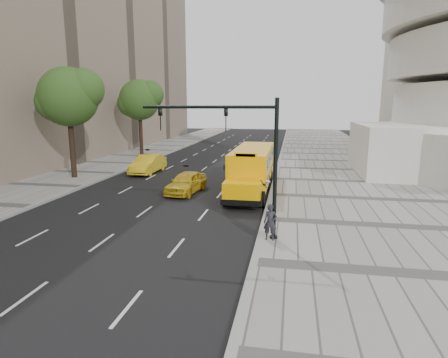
% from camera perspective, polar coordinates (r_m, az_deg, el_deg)
% --- Properties ---
extents(ground, '(140.00, 140.00, 0.00)m').
position_cam_1_polar(ground, '(26.49, -5.91, -2.09)').
color(ground, black).
rests_on(ground, ground).
extents(sidewalk_museum, '(12.00, 140.00, 0.15)m').
position_cam_1_polar(sidewalk_museum, '(25.89, 20.56, -2.92)').
color(sidewalk_museum, gray).
rests_on(sidewalk_museum, ground).
extents(sidewalk_far, '(6.00, 140.00, 0.15)m').
position_cam_1_polar(sidewalk_far, '(31.34, -25.61, -0.92)').
color(sidewalk_far, gray).
rests_on(sidewalk_far, ground).
extents(curb_museum, '(0.30, 140.00, 0.15)m').
position_cam_1_polar(curb_museum, '(25.49, 7.17, -2.49)').
color(curb_museum, gray).
rests_on(curb_museum, ground).
extents(curb_far, '(0.30, 140.00, 0.15)m').
position_cam_1_polar(curb_far, '(29.69, -20.91, -1.18)').
color(curb_far, gray).
rests_on(curb_far, ground).
extents(building_far, '(10.00, 80.00, 32.00)m').
position_cam_1_polar(building_far, '(44.66, -28.47, 22.82)').
color(building_far, '#7D6C5B').
rests_on(building_far, ground).
extents(tree_b, '(5.32, 4.73, 9.06)m').
position_cam_1_polar(tree_b, '(33.03, -22.52, 11.55)').
color(tree_b, black).
rests_on(tree_b, ground).
extents(tree_c, '(5.28, 4.69, 8.97)m').
position_cam_1_polar(tree_c, '(45.76, -12.67, 11.73)').
color(tree_c, black).
rests_on(tree_c, ground).
extents(school_bus, '(2.96, 11.56, 3.19)m').
position_cam_1_polar(school_bus, '(27.27, 4.36, 2.10)').
color(school_bus, '#FEB000').
rests_on(school_bus, ground).
extents(taxi_near, '(2.36, 4.61, 1.50)m').
position_cam_1_polar(taxi_near, '(26.29, -5.76, -0.52)').
color(taxi_near, gold).
rests_on(taxi_near, ground).
extents(taxi_far, '(1.87, 5.03, 1.64)m').
position_cam_1_polar(taxi_far, '(34.42, -11.51, 2.24)').
color(taxi_far, gold).
rests_on(taxi_far, ground).
extents(pedestrian, '(0.60, 0.40, 1.63)m').
position_cam_1_polar(pedestrian, '(16.87, 7.07, -6.55)').
color(pedestrian, '#26262C').
rests_on(pedestrian, sidewalk_museum).
extents(traffic_signal, '(6.18, 0.36, 6.40)m').
position_cam_1_polar(traffic_signal, '(16.54, 3.01, 4.27)').
color(traffic_signal, black).
rests_on(traffic_signal, ground).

